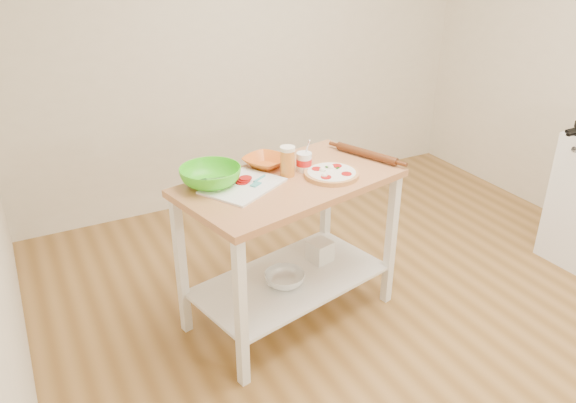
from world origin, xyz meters
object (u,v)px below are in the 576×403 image
(shelf_glass_bowl, at_px, (285,279))
(rolling_pin, at_px, (367,154))
(pizza, at_px, (331,173))
(knife, at_px, (206,180))
(yogurt_tub, at_px, (304,162))
(prep_island, at_px, (290,220))
(cutting_board, at_px, (242,186))
(shelf_bin, at_px, (320,251))
(green_bowl, at_px, (211,176))
(orange_bowl, at_px, (265,162))
(spatula, at_px, (258,181))
(beer_pint, at_px, (288,161))

(shelf_glass_bowl, bearing_deg, rolling_pin, 10.45)
(pizza, distance_m, knife, 0.68)
(yogurt_tub, bearing_deg, prep_island, -149.83)
(cutting_board, bearing_deg, knife, 109.20)
(knife, distance_m, shelf_bin, 0.90)
(green_bowl, relative_size, rolling_pin, 0.79)
(cutting_board, relative_size, orange_bowl, 2.11)
(prep_island, height_order, shelf_bin, prep_island)
(prep_island, height_order, shelf_glass_bowl, prep_island)
(cutting_board, xyz_separation_m, yogurt_tub, (0.40, 0.04, 0.05))
(pizza, xyz_separation_m, shelf_glass_bowl, (-0.28, 0.02, -0.62))
(knife, xyz_separation_m, green_bowl, (0.01, -0.04, 0.03))
(green_bowl, height_order, rolling_pin, green_bowl)
(spatula, xyz_separation_m, yogurt_tub, (0.31, 0.05, 0.04))
(prep_island, height_order, orange_bowl, orange_bowl)
(prep_island, bearing_deg, rolling_pin, 7.23)
(yogurt_tub, xyz_separation_m, shelf_glass_bowl, (-0.18, -0.11, -0.66))
(knife, xyz_separation_m, beer_pint, (0.43, -0.11, 0.07))
(knife, height_order, green_bowl, green_bowl)
(knife, distance_m, beer_pint, 0.45)
(knife, height_order, orange_bowl, orange_bowl)
(green_bowl, bearing_deg, beer_pint, -9.48)
(orange_bowl, xyz_separation_m, shelf_glass_bowl, (-0.02, -0.27, -0.63))
(pizza, xyz_separation_m, yogurt_tub, (-0.09, 0.14, 0.04))
(pizza, bearing_deg, orange_bowl, 131.69)
(pizza, relative_size, green_bowl, 0.93)
(pizza, relative_size, spatula, 2.34)
(cutting_board, relative_size, knife, 1.82)
(pizza, distance_m, orange_bowl, 0.39)
(orange_bowl, xyz_separation_m, beer_pint, (0.05, -0.17, 0.06))
(orange_bowl, xyz_separation_m, rolling_pin, (0.59, -0.16, -0.01))
(shelf_bin, bearing_deg, yogurt_tub, -170.74)
(beer_pint, relative_size, rolling_pin, 0.41)
(spatula, height_order, orange_bowl, orange_bowl)
(cutting_board, height_order, green_bowl, green_bowl)
(knife, relative_size, shelf_glass_bowl, 1.15)
(spatula, distance_m, rolling_pin, 0.73)
(orange_bowl, bearing_deg, knife, -170.56)
(shelf_glass_bowl, relative_size, shelf_bin, 1.81)
(spatula, xyz_separation_m, rolling_pin, (0.73, 0.04, 0.01))
(prep_island, bearing_deg, cutting_board, 173.64)
(prep_island, distance_m, shelf_bin, 0.43)
(shelf_glass_bowl, distance_m, shelf_bin, 0.35)
(pizza, relative_size, shelf_glass_bowl, 1.28)
(yogurt_tub, height_order, shelf_glass_bowl, yogurt_tub)
(shelf_glass_bowl, bearing_deg, beer_pint, 54.26)
(beer_pint, bearing_deg, orange_bowl, 107.14)
(knife, bearing_deg, green_bowl, -63.34)
(spatula, height_order, shelf_bin, spatula)
(yogurt_tub, height_order, rolling_pin, yogurt_tub)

